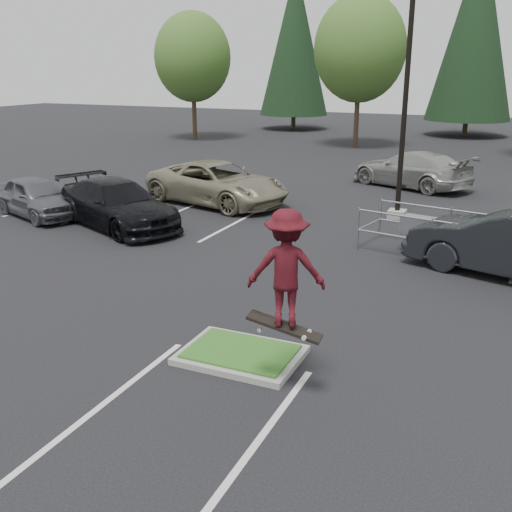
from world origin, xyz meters
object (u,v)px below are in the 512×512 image
at_px(skateboarder, 285,269).
at_px(decid_a, 193,60).
at_px(light_pole, 406,86).
at_px(conif_b, 476,28).
at_px(car_far_silver, 413,169).
at_px(cart_corral, 424,227).
at_px(car_l_grey, 36,197).
at_px(decid_b, 360,52).
at_px(car_l_black, 116,204).
at_px(car_l_tan, 217,183).
at_px(conif_a, 295,41).

bearing_deg(skateboarder, decid_a, -77.20).
height_order(light_pole, skateboarder, light_pole).
bearing_deg(conif_b, car_far_silver, -90.06).
relative_size(cart_corral, car_l_grey, 1.12).
distance_m(decid_b, car_far_silver, 14.84).
bearing_deg(car_l_black, car_l_grey, 113.88).
xyz_separation_m(car_l_tan, car_l_black, (-1.50, -4.50, -0.04)).
relative_size(car_l_tan, car_l_grey, 1.42).
bearing_deg(decid_b, car_l_grey, -103.13).
bearing_deg(light_pole, car_l_grey, -157.38).
height_order(cart_corral, car_l_grey, car_l_grey).
bearing_deg(skateboarder, conif_a, -88.67).
relative_size(car_l_grey, car_far_silver, 0.76).
relative_size(decid_a, car_l_grey, 2.13).
height_order(decid_a, conif_a, conif_a).
xyz_separation_m(decid_b, conif_a, (-7.99, 9.47, 1.05)).
xyz_separation_m(conif_b, car_l_black, (-8.00, -33.50, -7.06)).
relative_size(conif_a, car_l_grey, 3.10).
height_order(conif_a, car_l_black, conif_a).
bearing_deg(car_l_black, conif_b, 10.45).
height_order(conif_a, cart_corral, conif_a).
relative_size(cart_corral, car_far_silver, 0.85).
bearing_deg(conif_b, conif_a, -177.95).
bearing_deg(car_l_grey, light_pole, -46.83).
relative_size(skateboarder, car_far_silver, 0.38).
relative_size(decid_a, conif_a, 0.69).
xyz_separation_m(cart_corral, car_l_grey, (-13.50, -1.10, -0.08)).
relative_size(light_pole, car_l_grey, 2.42).
height_order(decid_a, conif_b, conif_b).
bearing_deg(conif_a, car_l_black, -79.70).
bearing_deg(cart_corral, decid_b, 121.43).
bearing_deg(conif_b, car_l_grey, -108.95).
distance_m(decid_a, skateboarder, 36.54).
distance_m(cart_corral, skateboarder, 9.12).
bearing_deg(car_far_silver, car_l_tan, -20.23).
distance_m(light_pole, car_l_grey, 13.56).
xyz_separation_m(cart_corral, skateboarder, (-0.80, -8.97, 1.41)).
bearing_deg(car_l_grey, decid_a, 36.33).
distance_m(light_pole, decid_b, 19.70).
bearing_deg(car_far_silver, conif_a, -122.89).
bearing_deg(light_pole, cart_corral, -68.90).
height_order(decid_a, car_l_black, decid_a).
xyz_separation_m(light_pole, skateboarder, (0.70, -12.87, -2.35)).
xyz_separation_m(conif_b, car_l_tan, (-6.50, -29.00, -7.02)).
distance_m(decid_b, conif_b, 11.78).
xyz_separation_m(conif_a, cart_corral, (16.00, -31.90, -6.30)).
relative_size(conif_a, car_far_silver, 2.35).
xyz_separation_m(conif_b, skateboarder, (1.20, -41.37, -5.64)).
distance_m(light_pole, car_l_tan, 7.95).
bearing_deg(car_l_grey, car_far_silver, -25.67).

